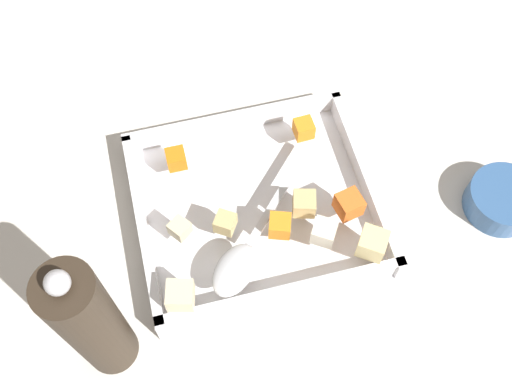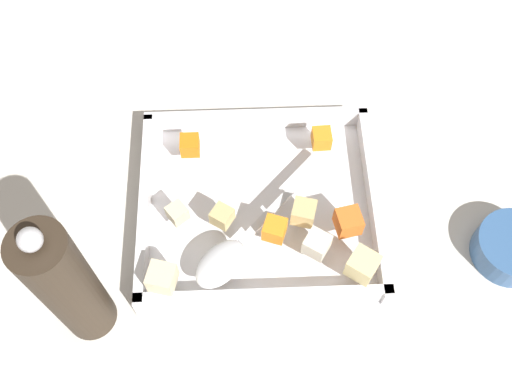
{
  "view_description": "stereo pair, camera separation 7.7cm",
  "coord_description": "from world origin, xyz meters",
  "px_view_note": "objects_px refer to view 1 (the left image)",
  "views": [
    {
      "loc": [
        0.07,
        0.35,
        0.74
      ],
      "look_at": [
        -0.02,
        -0.0,
        0.06
      ],
      "focal_mm": 42.34,
      "sensor_mm": 36.0,
      "label": 1
    },
    {
      "loc": [
        -0.0,
        0.36,
        0.74
      ],
      "look_at": [
        -0.02,
        -0.0,
        0.06
      ],
      "focal_mm": 42.34,
      "sensor_mm": 36.0,
      "label": 2
    }
  ],
  "objects_px": {
    "small_prep_bowl": "(502,200)",
    "pepper_mill": "(91,322)",
    "serving_spoon": "(240,261)",
    "baking_dish": "(256,207)"
  },
  "relations": [
    {
      "from": "pepper_mill",
      "to": "small_prep_bowl",
      "type": "height_order",
      "value": "pepper_mill"
    },
    {
      "from": "baking_dish",
      "to": "small_prep_bowl",
      "type": "relative_size",
      "value": 3.27
    },
    {
      "from": "small_prep_bowl",
      "to": "serving_spoon",
      "type": "bearing_deg",
      "value": 1.98
    },
    {
      "from": "serving_spoon",
      "to": "small_prep_bowl",
      "type": "height_order",
      "value": "serving_spoon"
    },
    {
      "from": "serving_spoon",
      "to": "pepper_mill",
      "type": "bearing_deg",
      "value": 149.83
    },
    {
      "from": "serving_spoon",
      "to": "small_prep_bowl",
      "type": "distance_m",
      "value": 0.37
    },
    {
      "from": "pepper_mill",
      "to": "small_prep_bowl",
      "type": "distance_m",
      "value": 0.55
    },
    {
      "from": "baking_dish",
      "to": "pepper_mill",
      "type": "bearing_deg",
      "value": 32.96
    },
    {
      "from": "serving_spoon",
      "to": "small_prep_bowl",
      "type": "relative_size",
      "value": 2.07
    },
    {
      "from": "small_prep_bowl",
      "to": "pepper_mill",
      "type": "bearing_deg",
      "value": 6.89
    }
  ]
}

